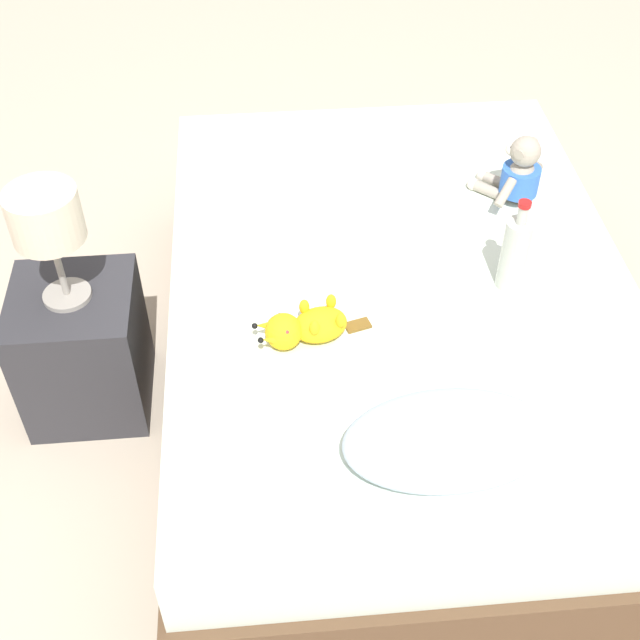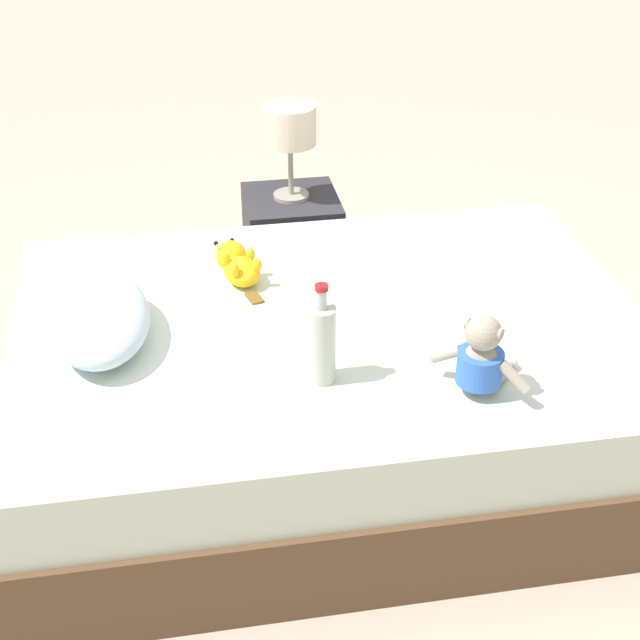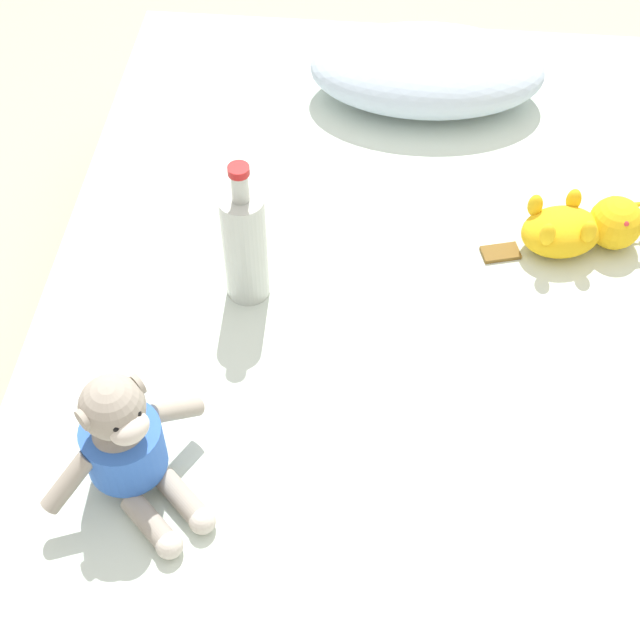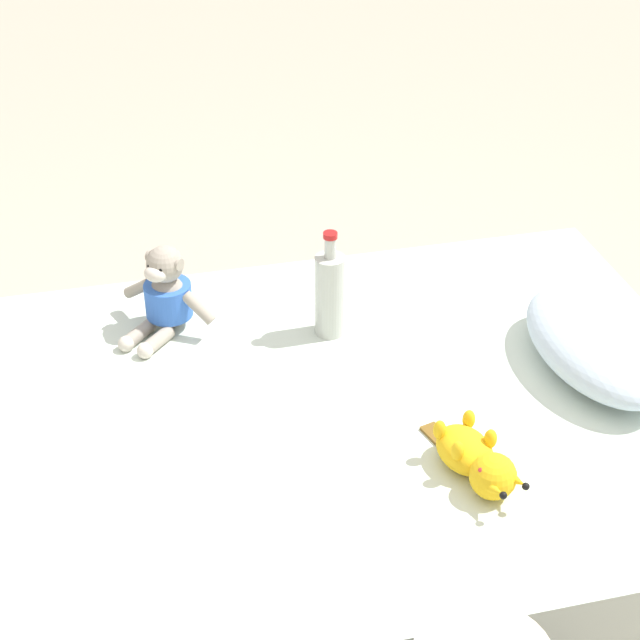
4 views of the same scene
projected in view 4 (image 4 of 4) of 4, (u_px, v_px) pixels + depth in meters
ground_plane at (328, 552)px, 2.62m from camera, size 16.00×16.00×0.00m
bed at (329, 485)px, 2.49m from camera, size 1.39×1.94×0.48m
pillow at (596, 343)px, 2.44m from camera, size 0.51×0.31×0.14m
plush_monkey at (165, 296)px, 2.57m from camera, size 0.26×0.26×0.24m
plush_yellow_creature at (477, 460)px, 2.13m from camera, size 0.33×0.16×0.10m
glass_bottle at (330, 293)px, 2.54m from camera, size 0.08×0.08×0.29m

